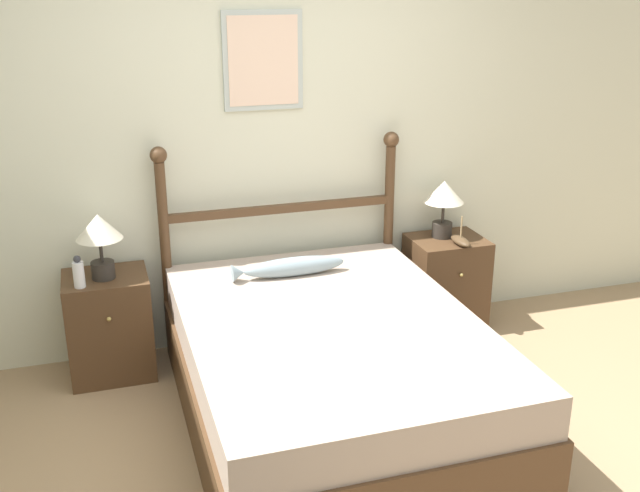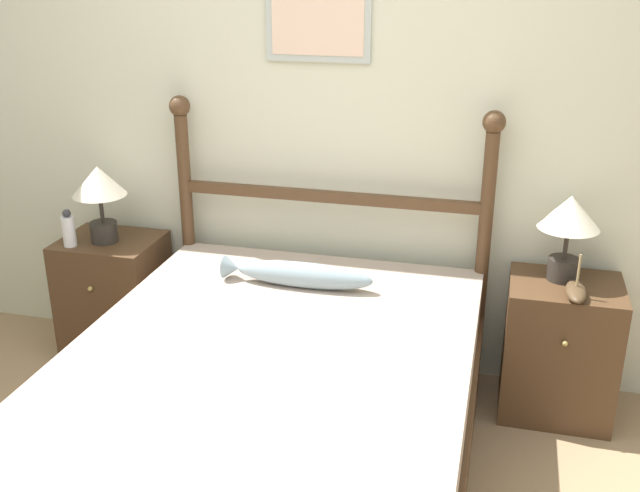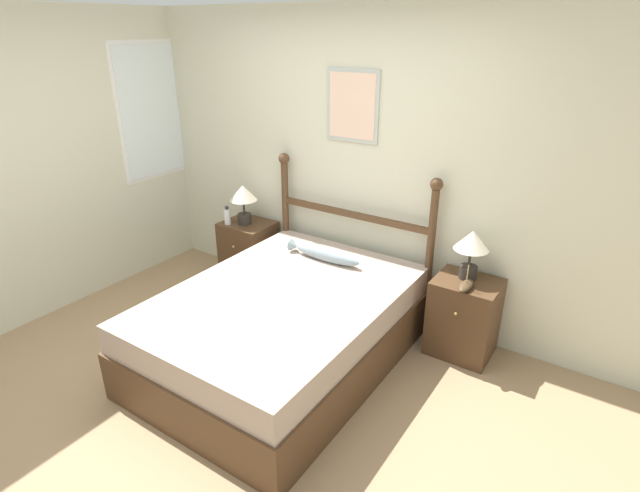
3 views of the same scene
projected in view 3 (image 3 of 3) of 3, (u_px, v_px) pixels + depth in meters
ground_plane at (222, 400)px, 3.44m from camera, size 16.00×16.00×0.00m
wall_back at (353, 166)px, 4.25m from camera, size 6.40×0.08×2.55m
wall_left at (19, 173)px, 4.03m from camera, size 0.08×6.40×2.55m
bed at (283, 328)px, 3.75m from camera, size 1.51×2.07×0.59m
headboard at (352, 228)px, 4.32m from camera, size 1.54×0.10×1.33m
nightstand_left at (249, 252)px, 4.95m from camera, size 0.48×0.42×0.62m
nightstand_right at (463, 317)px, 3.85m from camera, size 0.48×0.42×0.62m
table_lamp_left at (243, 197)px, 4.70m from camera, size 0.26×0.26×0.38m
table_lamp_right at (472, 245)px, 3.66m from camera, size 0.26×0.26×0.38m
bottle at (227, 216)px, 4.76m from camera, size 0.06×0.06×0.19m
model_boat at (466, 285)px, 3.60m from camera, size 0.08×0.22×0.19m
fish_pillow at (324, 254)px, 4.12m from camera, size 0.67×0.11×0.11m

